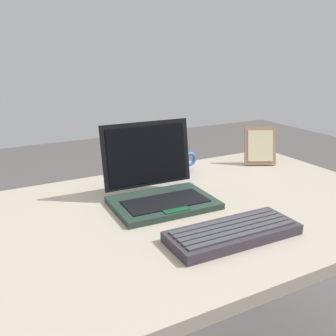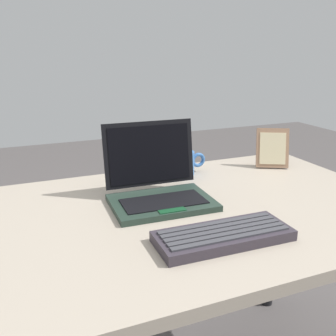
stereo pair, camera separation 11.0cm
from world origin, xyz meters
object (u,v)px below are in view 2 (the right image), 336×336
photo_frame (272,148)px  coffee_mug (182,163)px  laptop_front (158,187)px  external_keyboard (223,235)px

photo_frame → coffee_mug: 0.35m
laptop_front → coffee_mug: (0.17, 0.21, -0.00)m
laptop_front → external_keyboard: bearing=-79.3°
external_keyboard → photo_frame: size_ratio=2.22×
laptop_front → external_keyboard: laptop_front is taller
photo_frame → laptop_front: bearing=-163.5°
laptop_front → external_keyboard: (0.05, -0.29, -0.03)m
photo_frame → external_keyboard: bearing=-136.7°
laptop_front → photo_frame: (0.52, 0.15, 0.03)m
external_keyboard → coffee_mug: bearing=76.5°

